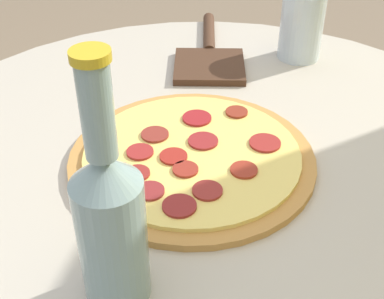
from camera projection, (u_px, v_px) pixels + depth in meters
The scene contains 5 objects.
table at pixel (208, 253), 0.82m from camera, with size 0.94×0.94×0.69m.
pizza at pixel (192, 157), 0.71m from camera, with size 0.33×0.33×0.02m.
beer_bottle at pixel (110, 220), 0.48m from camera, with size 0.07×0.07×0.26m.
pizza_paddle at pixel (209, 56), 0.96m from camera, with size 0.29×0.14×0.02m.
drinking_glass at pixel (302, 26), 0.93m from camera, with size 0.08×0.08×0.12m.
Camera 1 is at (0.56, 0.12, 1.12)m, focal length 50.00 mm.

